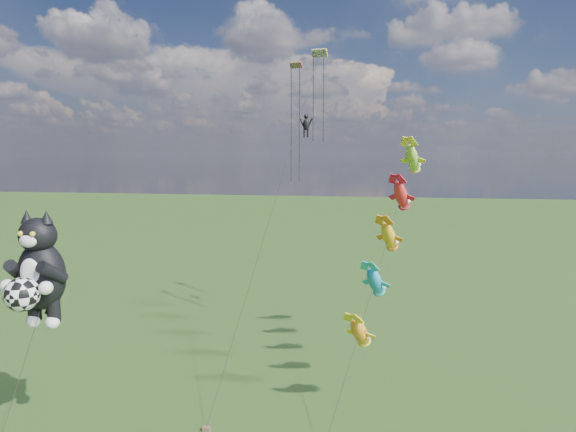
# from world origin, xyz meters

# --- Properties ---
(ground) EXTENTS (300.00, 300.00, 0.00)m
(ground) POSITION_xyz_m (0.00, 0.00, 0.00)
(ground) COLOR #17340D
(cat_kite_rig) EXTENTS (2.97, 4.29, 12.03)m
(cat_kite_rig) POSITION_xyz_m (2.09, -2.05, 9.02)
(cat_kite_rig) COLOR brown
(cat_kite_rig) RESTS_ON ground
(fish_windsock_rig) EXTENTS (6.04, 14.87, 17.28)m
(fish_windsock_rig) POSITION_xyz_m (19.54, 7.17, 9.70)
(fish_windsock_rig) COLOR brown
(fish_windsock_rig) RESTS_ON ground
(parafoil_rig) EXTENTS (5.12, 17.17, 23.17)m
(parafoil_rig) POSITION_xyz_m (13.29, 14.57, 17.72)
(parafoil_rig) COLOR brown
(parafoil_rig) RESTS_ON ground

